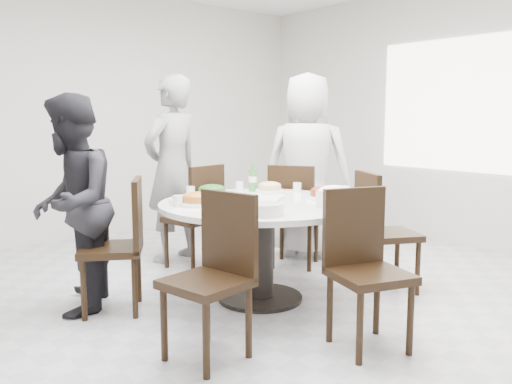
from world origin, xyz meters
TOP-DOWN VIEW (x-y plane):
  - floor at (0.00, 0.00)m, footprint 6.00×6.00m
  - wall_back at (0.00, 3.00)m, footprint 6.00×0.01m
  - wall_right at (3.00, 0.00)m, footprint 0.01×6.00m
  - window at (2.98, 0.00)m, footprint 0.04×2.20m
  - dining_table at (0.18, 0.09)m, footprint 1.50×1.50m
  - chair_ne at (1.04, 0.61)m, footprint 0.58×0.58m
  - chair_n at (0.27, 1.17)m, footprint 0.50×0.50m
  - chair_nw at (-0.79, 0.57)m, footprint 0.58×0.58m
  - chair_sw at (-0.72, -0.50)m, footprint 0.49×0.49m
  - chair_s at (0.12, -1.00)m, footprint 0.53×0.53m
  - chair_se at (1.11, -0.39)m, footprint 0.56×0.56m
  - diner_right at (1.39, 0.81)m, footprint 0.96×1.05m
  - diner_middle at (0.27, 1.50)m, footprint 0.72×0.56m
  - diner_left at (-0.99, 0.75)m, footprint 0.89×0.94m
  - dish_greens at (0.06, 0.54)m, footprint 0.28×0.28m
  - dish_pale at (0.56, 0.42)m, footprint 0.24×0.24m
  - dish_orange at (-0.27, 0.26)m, footprint 0.27×0.27m
  - dish_redbrown at (0.66, -0.11)m, footprint 0.29×0.29m
  - dish_tofu at (-0.24, -0.13)m, footprint 0.30×0.30m
  - rice_bowl at (0.45, -0.40)m, footprint 0.26×0.26m
  - soup_bowl at (-0.14, -0.34)m, footprint 0.25×0.25m
  - beverage_bottle at (0.51, 0.58)m, footprint 0.07×0.07m
  - tea_cups at (0.20, 0.74)m, footprint 0.07×0.07m
  - chopsticks at (0.18, 0.77)m, footprint 0.24×0.04m

SIDE VIEW (x-z plane):
  - floor at x=0.00m, z-range -0.01..0.01m
  - dining_table at x=0.18m, z-range 0.00..0.75m
  - chair_ne at x=1.04m, z-range 0.00..0.95m
  - chair_n at x=0.27m, z-range 0.00..0.95m
  - chair_nw at x=-0.79m, z-range 0.00..0.95m
  - chair_sw at x=-0.72m, z-range 0.00..0.95m
  - chair_s at x=0.12m, z-range 0.00..0.95m
  - chair_se at x=1.11m, z-range 0.00..0.95m
  - chopsticks at x=0.18m, z-range 0.75..0.76m
  - diner_left at x=-0.99m, z-range 0.00..1.54m
  - dish_pale at x=0.56m, z-range 0.75..0.81m
  - dish_redbrown at x=0.66m, z-range 0.75..0.82m
  - dish_greens at x=0.06m, z-range 0.75..0.82m
  - dish_orange at x=-0.27m, z-range 0.75..0.82m
  - dish_tofu at x=-0.24m, z-range 0.75..0.83m
  - soup_bowl at x=-0.14m, z-range 0.75..0.83m
  - tea_cups at x=0.20m, z-range 0.75..0.83m
  - rice_bowl at x=0.45m, z-range 0.75..0.86m
  - beverage_bottle at x=0.51m, z-range 0.75..0.99m
  - diner_middle at x=0.27m, z-range 0.00..1.77m
  - diner_right at x=1.39m, z-range 0.00..1.80m
  - wall_back at x=0.00m, z-range 0.00..2.80m
  - wall_right at x=3.00m, z-range 0.00..2.80m
  - window at x=2.98m, z-range 0.80..2.20m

